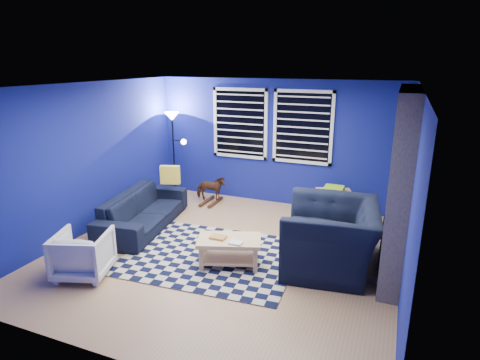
# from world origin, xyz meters

# --- Properties ---
(floor) EXTENTS (5.00, 5.00, 0.00)m
(floor) POSITION_xyz_m (0.00, 0.00, 0.00)
(floor) COLOR tan
(floor) RESTS_ON ground
(ceiling) EXTENTS (5.00, 5.00, 0.00)m
(ceiling) POSITION_xyz_m (0.00, 0.00, 2.50)
(ceiling) COLOR white
(ceiling) RESTS_ON wall_back
(wall_back) EXTENTS (5.00, 0.00, 5.00)m
(wall_back) POSITION_xyz_m (0.00, 2.50, 1.25)
(wall_back) COLOR navy
(wall_back) RESTS_ON floor
(wall_left) EXTENTS (0.00, 5.00, 5.00)m
(wall_left) POSITION_xyz_m (-2.50, 0.00, 1.25)
(wall_left) COLOR navy
(wall_left) RESTS_ON floor
(wall_right) EXTENTS (0.00, 5.00, 5.00)m
(wall_right) POSITION_xyz_m (2.50, 0.00, 1.25)
(wall_right) COLOR navy
(wall_right) RESTS_ON floor
(fireplace) EXTENTS (0.65, 2.00, 2.50)m
(fireplace) POSITION_xyz_m (2.36, 0.50, 1.20)
(fireplace) COLOR gray
(fireplace) RESTS_ON floor
(window_left) EXTENTS (1.17, 0.06, 1.42)m
(window_left) POSITION_xyz_m (-0.75, 2.46, 1.60)
(window_left) COLOR black
(window_left) RESTS_ON wall_back
(window_right) EXTENTS (1.17, 0.06, 1.42)m
(window_right) POSITION_xyz_m (0.55, 2.46, 1.60)
(window_right) COLOR black
(window_right) RESTS_ON wall_back
(tv) EXTENTS (0.07, 1.00, 0.58)m
(tv) POSITION_xyz_m (2.45, 2.00, 1.40)
(tv) COLOR black
(tv) RESTS_ON wall_right
(rug) EXTENTS (2.62, 2.15, 0.02)m
(rug) POSITION_xyz_m (-0.14, -0.19, 0.01)
(rug) COLOR black
(rug) RESTS_ON floor
(sofa) EXTENTS (2.25, 1.16, 0.62)m
(sofa) POSITION_xyz_m (-1.73, 0.38, 0.31)
(sofa) COLOR black
(sofa) RESTS_ON floor
(armchair_big) EXTENTS (1.59, 1.43, 0.93)m
(armchair_big) POSITION_xyz_m (1.55, 0.17, 0.47)
(armchair_big) COLOR black
(armchair_big) RESTS_ON floor
(armchair_bent) EXTENTS (0.87, 0.88, 0.64)m
(armchair_bent) POSITION_xyz_m (-1.51, -1.33, 0.32)
(armchair_bent) COLOR gray
(armchair_bent) RESTS_ON floor
(rocking_horse) EXTENTS (0.46, 0.66, 0.51)m
(rocking_horse) POSITION_xyz_m (-1.18, 1.92, 0.32)
(rocking_horse) COLOR #422A15
(rocking_horse) RESTS_ON floor
(coffee_table) EXTENTS (1.00, 0.77, 0.44)m
(coffee_table) POSITION_xyz_m (0.22, -0.35, 0.31)
(coffee_table) COLOR tan
(coffee_table) RESTS_ON rug
(cabinet) EXTENTS (0.72, 0.59, 0.61)m
(cabinet) POSITION_xyz_m (1.28, 2.07, 0.27)
(cabinet) COLOR tan
(cabinet) RESTS_ON floor
(floor_lamp) EXTENTS (0.49, 0.30, 1.80)m
(floor_lamp) POSITION_xyz_m (-2.13, 2.14, 1.48)
(floor_lamp) COLOR black
(floor_lamp) RESTS_ON floor
(throw_pillow) EXTENTS (0.37, 0.21, 0.34)m
(throw_pillow) POSITION_xyz_m (-1.58, 1.06, 0.80)
(throw_pillow) COLOR yellow
(throw_pillow) RESTS_ON sofa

